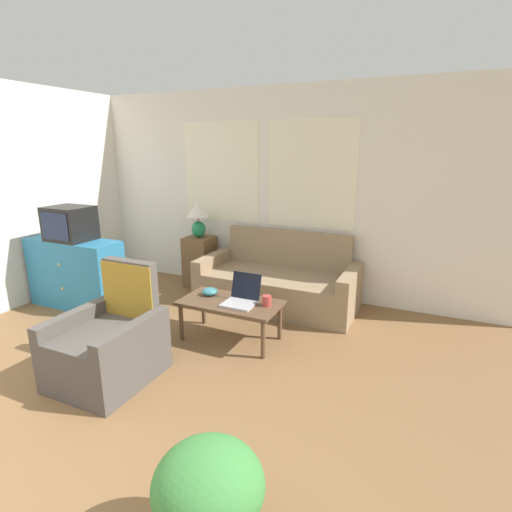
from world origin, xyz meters
name	(u,v)px	position (x,y,z in m)	size (l,w,h in m)	color
wall_back	(270,193)	(0.00, 4.19, 1.31)	(6.03, 0.06, 2.60)	white
couch	(279,284)	(0.32, 3.74, 0.26)	(1.89, 0.87, 0.87)	#937A5B
armchair	(111,346)	(-0.36, 1.64, 0.28)	(0.71, 0.80, 0.94)	#514C47
tv_dresser	(76,273)	(-1.87, 2.66, 0.41)	(1.18, 0.44, 0.83)	teal
television	(70,223)	(-1.87, 2.66, 1.02)	(0.50, 0.41, 0.39)	black
side_table	(200,262)	(-0.92, 3.90, 0.35)	(0.36, 0.36, 0.69)	brown
table_lamp	(198,216)	(-0.92, 3.90, 0.99)	(0.30, 0.30, 0.48)	#1E8451
coffee_table	(230,306)	(0.23, 2.65, 0.36)	(0.99, 0.52, 0.41)	brown
laptop	(242,297)	(0.35, 2.66, 0.47)	(0.30, 0.33, 0.27)	#B7B7BC
cup_navy	(255,293)	(0.42, 2.82, 0.46)	(0.07, 0.07, 0.11)	#191E4C
cup_yellow	(267,301)	(0.60, 2.70, 0.46)	(0.09, 0.09, 0.10)	#B23D38
snack_bowl	(210,291)	(-0.05, 2.72, 0.44)	(0.16, 0.16, 0.08)	teal
potted_plant	(209,494)	(1.19, 0.65, 0.36)	(0.52, 0.52, 0.60)	#996B42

